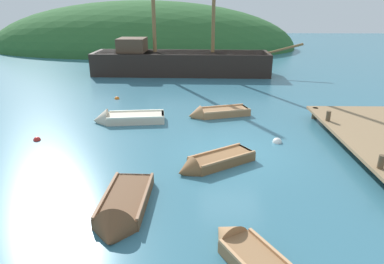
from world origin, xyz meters
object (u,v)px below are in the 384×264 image
Objects in this scene: buoy_orange at (117,99)px; rowboat_far at (122,212)px; rowboat_outer_right at (212,164)px; buoy_white at (277,142)px; sailing_ship at (179,66)px; buoy_red at (37,140)px; rowboat_center at (124,119)px; rowboat_near_dock at (215,114)px.

rowboat_far is at bearing -76.57° from buoy_orange.
rowboat_outer_right reaches higher than buoy_white.
sailing_ship is at bearing -179.80° from rowboat_far.
sailing_ship reaches higher than buoy_red.
rowboat_outer_right reaches higher than buoy_red.
sailing_ship is 56.82× the size of buoy_orange.
rowboat_center reaches higher than buoy_white.
rowboat_center is 11.93× the size of buoy_orange.
rowboat_center is at bearing -167.20° from rowboat_far.
rowboat_far is at bearing 94.61° from rowboat_center.
buoy_orange is at bearing -79.33° from rowboat_center.
rowboat_outer_right is 3.72m from buoy_white.
sailing_ship reaches higher than rowboat_outer_right.
rowboat_near_dock is at bearing 124.57° from buoy_white.
sailing_ship is 15.93m from buoy_white.
rowboat_center is at bearing -3.39° from rowboat_near_dock.
rowboat_center is (-4.58, -1.07, 0.01)m from rowboat_near_dock.
rowboat_far reaches higher than rowboat_near_dock.
rowboat_far is at bearing -48.50° from buoy_red.
rowboat_center is 7.53m from buoy_white.
rowboat_near_dock is at bearing 24.66° from buoy_red.
rowboat_center is at bearing -72.69° from buoy_orange.
rowboat_center is 4.14m from buoy_red.
buoy_red is 1.03× the size of buoy_orange.
buoy_red is (-4.87, 5.51, -0.10)m from rowboat_far.
rowboat_center reaches higher than rowboat_outer_right.
rowboat_near_dock is 6.82m from buoy_orange.
rowboat_center reaches higher than buoy_red.
sailing_ship reaches higher than buoy_white.
sailing_ship is 12.74m from rowboat_center.
buoy_orange is (-2.97, 12.44, -0.10)m from rowboat_far.
rowboat_outer_right reaches higher than buoy_orange.
sailing_ship is 16.03m from buoy_red.
rowboat_near_dock is at bearing -29.19° from buoy_orange.
rowboat_far is (-0.48, -20.59, -0.61)m from sailing_ship.
rowboat_outer_right is 7.86m from buoy_red.
rowboat_center reaches higher than rowboat_far.
buoy_white is 10.35m from buoy_red.
rowboat_near_dock reaches higher than buoy_white.
rowboat_near_dock is at bearing -173.47° from rowboat_center.
rowboat_near_dock is 6.00m from rowboat_outer_right.
sailing_ship reaches higher than rowboat_far.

